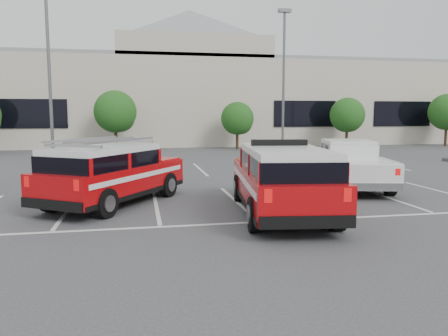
% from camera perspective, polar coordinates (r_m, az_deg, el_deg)
% --- Properties ---
extents(ground, '(120.00, 120.00, 0.00)m').
position_cam_1_polar(ground, '(14.75, 1.69, -4.45)').
color(ground, '#3B3B3E').
rests_on(ground, ground).
extents(stall_markings, '(23.00, 15.00, 0.01)m').
position_cam_1_polar(stall_markings, '(19.10, -1.29, -1.80)').
color(stall_markings, silver).
rests_on(stall_markings, ground).
extents(convention_building, '(60.00, 16.99, 13.20)m').
position_cam_1_polar(convention_building, '(46.12, -6.94, 9.18)').
color(convention_building, '#B8AD9B').
rests_on(convention_building, ground).
extents(tree_mid_left, '(3.37, 3.37, 4.85)m').
position_cam_1_polar(tree_mid_left, '(36.19, -13.87, 6.98)').
color(tree_mid_left, '#3F2B19').
rests_on(tree_mid_left, ground).
extents(tree_mid_right, '(2.77, 2.77, 3.99)m').
position_cam_1_polar(tree_mid_right, '(37.09, 1.87, 6.34)').
color(tree_mid_right, '#3F2B19').
rests_on(tree_mid_right, ground).
extents(tree_right, '(3.07, 3.07, 4.42)m').
position_cam_1_polar(tree_right, '(40.51, 15.89, 6.51)').
color(tree_right, '#3F2B19').
rests_on(tree_right, ground).
extents(tree_far_right, '(3.37, 3.37, 4.85)m').
position_cam_1_polar(tree_far_right, '(45.90, 27.17, 6.38)').
color(tree_far_right, '#3F2B19').
rests_on(tree_far_right, ground).
extents(light_pole_left, '(0.90, 0.60, 10.24)m').
position_cam_1_polar(light_pole_left, '(26.64, -21.85, 11.37)').
color(light_pole_left, '#59595E').
rests_on(light_pole_left, ground).
extents(light_pole_mid, '(0.90, 0.60, 10.24)m').
position_cam_1_polar(light_pole_mid, '(31.86, 7.78, 11.00)').
color(light_pole_mid, '#59595E').
rests_on(light_pole_mid, ground).
extents(fire_chief_suv, '(3.03, 6.44, 2.18)m').
position_cam_1_polar(fire_chief_suv, '(12.86, 7.56, -2.17)').
color(fire_chief_suv, '#A9080B').
rests_on(fire_chief_suv, ground).
extents(white_pickup, '(3.49, 6.44, 1.88)m').
position_cam_1_polar(white_pickup, '(18.52, 16.11, -0.04)').
color(white_pickup, silver).
rests_on(white_pickup, ground).
extents(ladder_suv, '(4.85, 5.80, 2.18)m').
position_cam_1_polar(ladder_suv, '(14.66, -14.46, -1.29)').
color(ladder_suv, '#A9080B').
rests_on(ladder_suv, ground).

